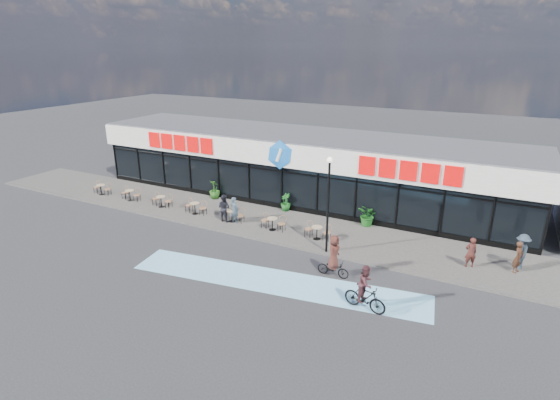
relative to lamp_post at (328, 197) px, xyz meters
name	(u,v)px	position (x,y,z in m)	size (l,w,h in m)	color
ground	(222,251)	(-5.01, -2.30, -3.13)	(120.00, 120.00, 0.00)	#28282B
sidewalk	(263,222)	(-5.01, 2.20, -3.08)	(44.00, 5.00, 0.10)	#58544E
bike_lane	(275,281)	(-1.01, -3.80, -3.13)	(14.00, 2.20, 0.01)	#7DC8ED
building	(301,166)	(-5.01, 7.63, -0.79)	(30.60, 6.57, 4.75)	black
lamp_post	(328,197)	(0.00, 0.00, 0.00)	(0.28, 0.28, 5.09)	black
bistro_set_0	(102,188)	(-17.95, 1.33, -2.57)	(1.54, 0.62, 0.90)	tan
bistro_set_1	(131,194)	(-15.14, 1.33, -2.57)	(1.54, 0.62, 0.90)	tan
bistro_set_2	(162,200)	(-12.32, 1.33, -2.57)	(1.54, 0.62, 0.90)	tan
bistro_set_3	(196,207)	(-9.50, 1.33, -2.57)	(1.54, 0.62, 0.90)	tan
bistro_set_4	(233,214)	(-6.69, 1.33, -2.57)	(1.54, 0.62, 0.90)	tan
bistro_set_5	(273,222)	(-3.87, 1.33, -2.57)	(1.54, 0.62, 0.90)	tan
bistro_set_6	(318,231)	(-1.06, 1.33, -2.57)	(1.54, 0.62, 0.90)	tan
potted_plant_left	(215,189)	(-10.15, 4.32, -2.37)	(0.74, 0.74, 1.32)	#215017
potted_plant_mid	(286,202)	(-4.61, 4.44, -2.45)	(0.65, 0.65, 1.17)	#164F19
potted_plant_right	(368,215)	(0.92, 4.38, -2.36)	(1.21, 1.05, 1.34)	#195719
patron_left	(234,210)	(-6.46, 1.19, -2.21)	(0.60, 0.39, 1.65)	#344451
patron_right	(224,208)	(-7.17, 1.13, -2.18)	(0.83, 0.64, 1.70)	black
pedestrian_a	(522,252)	(8.98, 2.60, -2.14)	(1.15, 0.66, 1.78)	#2A3741
pedestrian_b	(518,257)	(8.86, 2.12, -2.25)	(0.57, 0.37, 1.56)	#3C2215
pedestrian_c	(471,252)	(6.81, 1.65, -2.26)	(0.56, 0.37, 1.55)	#441D18
cyclist_a	(365,292)	(3.32, -4.13, -2.30)	(1.92, 0.86, 2.03)	black
cyclist_b	(333,260)	(1.17, -2.10, -2.30)	(1.58, 0.81, 2.09)	black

